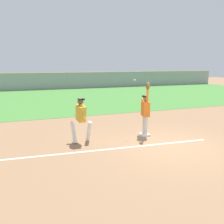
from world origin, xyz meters
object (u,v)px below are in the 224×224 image
Objects in this scene: fielder at (146,110)px; runner at (81,117)px; parked_car_green at (60,81)px; baseball at (135,80)px; parked_car_blue at (12,82)px; first_base at (144,135)px; parked_car_black at (101,80)px.

fielder is 1.33× the size of runner.
parked_car_green is (0.14, 25.16, -0.45)m from fielder.
parked_car_blue is at bearing 103.25° from baseball.
first_base is 1.08m from fielder.
fielder is at bearing -79.12° from parked_car_blue.
fielder is at bearing -105.10° from parked_car_black.
parked_car_blue is at bearing -168.67° from parked_car_green.
baseball is 0.02× the size of parked_car_green.
baseball is 24.77m from parked_car_blue.
baseball is (2.35, 0.27, 1.34)m from runner.
baseball reaches higher than parked_car_black.
parked_car_black is at bearing 75.52° from baseball.
fielder is 25.14m from parked_car_blue.
parked_car_blue reaches higher than first_base.
parked_car_black is (8.75, 25.05, -0.32)m from runner.
runner is at bearing 178.80° from first_base.
parked_car_green is at bearing 75.26° from runner.
first_base is 2.34m from baseball.
parked_car_blue is (-6.03, 24.40, -0.45)m from fielder.
first_base is 0.08× the size of parked_car_blue.
parked_car_blue is 6.22m from parked_car_green.
fielder reaches higher than runner.
baseball is 25.66m from parked_car_black.
parked_car_green is at bearing -79.43° from fielder.
fielder is 0.51× the size of parked_car_blue.
parked_car_black is (12.07, 0.73, 0.00)m from parked_car_blue.
runner reaches higher than parked_car_green.
first_base is at bearing -105.14° from parked_car_black.
fielder is at bearing -86.06° from parked_car_green.
fielder is 25.85m from parked_car_black.
fielder reaches higher than parked_car_black.
runner is 24.55m from parked_car_blue.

